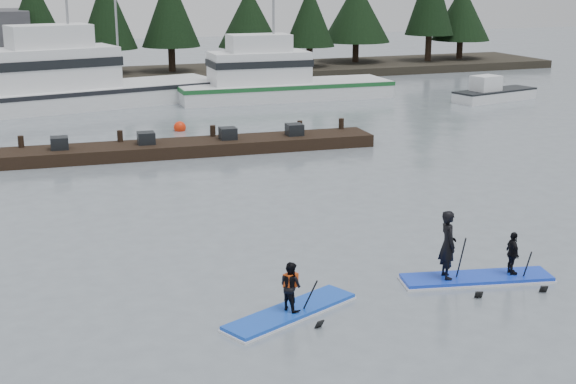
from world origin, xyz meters
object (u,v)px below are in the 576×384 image
object	(u,v)px
floating_dock	(194,147)
paddleboard_solo	(291,301)
fishing_boat_large	(78,95)
fishing_boat_medium	(278,90)
paddleboard_duo	(471,260)

from	to	relation	value
floating_dock	paddleboard_solo	bearing A→B (deg)	-93.23
fishing_boat_large	fishing_boat_medium	bearing A→B (deg)	-17.78
paddleboard_solo	paddleboard_duo	world-z (taller)	paddleboard_duo
paddleboard_duo	fishing_boat_medium	bearing A→B (deg)	91.44
fishing_boat_medium	floating_dock	bearing A→B (deg)	-120.83
paddleboard_solo	floating_dock	bearing A→B (deg)	59.41
paddleboard_solo	paddleboard_duo	bearing A→B (deg)	-19.71
floating_dock	paddleboard_solo	size ratio (longest dim) A/B	4.50
fishing_boat_large	fishing_boat_medium	size ratio (longest dim) A/B	1.23
paddleboard_solo	paddleboard_duo	size ratio (longest dim) A/B	0.90
fishing_boat_large	paddleboard_solo	size ratio (longest dim) A/B	4.68
floating_dock	paddleboard_solo	world-z (taller)	paddleboard_solo
floating_dock	paddleboard_solo	xyz separation A→B (m)	(-2.13, -17.16, 0.08)
fishing_boat_large	paddleboard_solo	distance (m)	31.64
floating_dock	fishing_boat_large	bearing A→B (deg)	106.11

